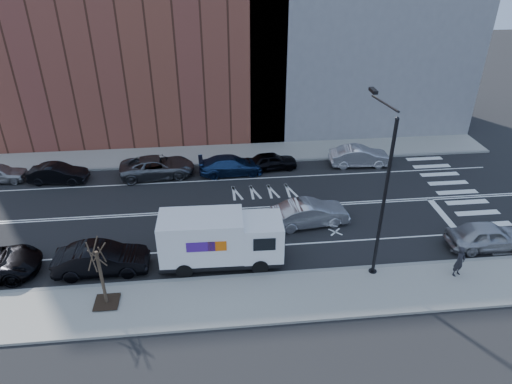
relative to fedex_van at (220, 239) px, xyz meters
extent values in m
plane|color=black|center=(1.21, 5.60, -1.64)|extent=(120.00, 120.00, 0.00)
cube|color=gray|center=(1.21, -3.20, -1.56)|extent=(44.00, 3.60, 0.15)
cube|color=gray|center=(1.21, 14.40, -1.56)|extent=(44.00, 3.60, 0.15)
cube|color=gray|center=(1.21, -1.40, -1.55)|extent=(44.00, 0.25, 0.17)
cube|color=gray|center=(1.21, 12.60, -1.55)|extent=(44.00, 0.25, 0.17)
cube|color=brown|center=(-6.79, 21.20, 9.36)|extent=(26.00, 10.00, 22.00)
cylinder|color=black|center=(8.21, -1.80, 2.86)|extent=(0.18, 0.18, 9.00)
cylinder|color=black|center=(8.21, -1.80, -1.54)|extent=(0.44, 0.44, 0.20)
sphere|color=black|center=(8.21, -1.80, 7.31)|extent=(0.20, 0.20, 0.20)
cylinder|color=black|center=(8.21, -0.10, 7.46)|extent=(0.11, 3.49, 0.48)
cube|color=black|center=(8.21, 1.60, 7.56)|extent=(0.25, 0.80, 0.18)
cube|color=#FFF2CC|center=(8.21, 1.60, 7.46)|extent=(0.18, 0.55, 0.03)
cube|color=black|center=(-5.79, -2.80, -1.41)|extent=(1.20, 1.20, 0.04)
cylinder|color=#382B1E|center=(-5.79, -2.80, 0.11)|extent=(0.16, 0.16, 3.20)
cylinder|color=#382B1E|center=(-5.54, -2.80, 1.51)|extent=(0.06, 0.80, 1.44)
cylinder|color=#382B1E|center=(-5.71, -2.56, 1.51)|extent=(0.81, 0.31, 1.19)
cylinder|color=#382B1E|center=(-5.99, -2.65, 1.51)|extent=(0.58, 0.76, 1.50)
cylinder|color=#382B1E|center=(-5.99, -2.95, 1.51)|extent=(0.47, 0.61, 1.37)
cylinder|color=#382B1E|center=(-5.71, -3.04, 1.51)|extent=(0.72, 0.29, 1.13)
cube|color=black|center=(-0.02, 0.00, -1.15)|extent=(6.72, 2.43, 0.32)
cube|color=white|center=(2.34, -0.06, 0.03)|extent=(2.21, 2.37, 2.15)
cube|color=black|center=(3.44, -0.09, 0.35)|extent=(0.12, 1.99, 1.02)
cube|color=black|center=(2.31, -1.23, 0.35)|extent=(1.18, 0.07, 0.75)
cube|color=black|center=(2.37, 1.11, 0.35)|extent=(1.18, 0.07, 0.75)
cube|color=black|center=(3.40, -0.09, -1.05)|extent=(0.22, 2.15, 0.38)
cube|color=white|center=(-0.99, 0.03, 0.25)|extent=(4.57, 2.48, 2.47)
cube|color=#47198C|center=(-1.02, -1.18, 0.41)|extent=(1.51, 0.06, 0.59)
cube|color=orange|center=(-0.16, -1.20, 0.41)|extent=(0.97, 0.05, 0.59)
cube|color=#47198C|center=(-0.96, 1.23, 0.41)|extent=(1.51, 0.06, 0.59)
cube|color=orange|center=(-0.10, 1.21, 0.41)|extent=(0.97, 0.05, 0.59)
cylinder|color=black|center=(2.10, -1.13, -1.18)|extent=(0.91, 0.32, 0.90)
cylinder|color=black|center=(2.16, 1.02, -1.18)|extent=(0.91, 0.32, 0.90)
cylinder|color=black|center=(-1.98, -1.02, -1.18)|extent=(0.91, 0.32, 0.90)
cylinder|color=black|center=(-1.93, 1.12, -1.18)|extent=(0.91, 0.32, 0.90)
imported|color=black|center=(-11.65, 10.90, -0.94)|extent=(4.37, 1.88, 1.40)
imported|color=#53565C|center=(-4.39, 11.13, -0.86)|extent=(5.76, 3.05, 1.54)
imported|color=navy|center=(1.21, 10.94, -0.92)|extent=(5.02, 2.23, 1.43)
imported|color=black|center=(4.41, 11.37, -0.96)|extent=(4.14, 2.05, 1.36)
imported|color=silver|center=(11.48, 11.32, -0.85)|extent=(4.82, 1.88, 1.56)
imported|color=#B0B0B5|center=(5.77, 3.37, -0.83)|extent=(5.07, 2.30, 1.61)
imported|color=black|center=(-6.46, -0.06, -0.81)|extent=(5.04, 1.82, 1.65)
imported|color=#A7A6AB|center=(15.64, -0.17, -0.82)|extent=(4.82, 2.03, 1.63)
imported|color=black|center=(12.63, -2.52, -0.59)|extent=(0.77, 0.66, 1.79)
camera|label=1|loc=(-0.15, -20.50, 14.62)|focal=32.00mm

